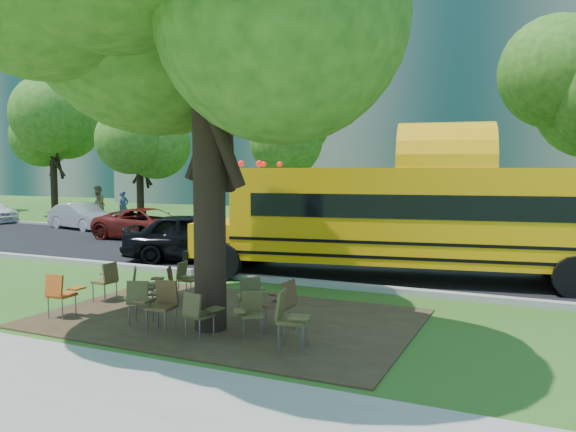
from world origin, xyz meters
The scene contains 28 objects.
ground centered at (0.00, 0.00, 0.00)m, with size 160.00×160.00×0.00m, color #294917.
dirt_patch centered at (1.00, -0.50, 0.01)m, with size 7.00×4.50×0.03m, color #382819.
asphalt_road centered at (0.00, 7.00, 0.02)m, with size 80.00×8.00×0.04m, color black.
kerb_near centered at (0.00, 3.00, 0.07)m, with size 80.00×0.25×0.14m, color gray.
kerb_far centered at (0.00, 11.10, 0.07)m, with size 80.00×0.25×0.14m, color gray.
building_main centered at (-8.00, 36.00, 11.00)m, with size 38.00×16.00×22.00m, color slate.
building_left centered at (-38.00, 40.00, 10.00)m, with size 26.00×14.00×20.00m, color slate.
bg_tree_0 centered at (-12.00, 13.00, 4.57)m, with size 5.20×5.20×7.18m.
bg_tree_1 centered at (-20.00, 15.00, 5.39)m, with size 6.00×6.00×8.40m.
bg_tree_2 centered at (-5.00, 16.00, 4.21)m, with size 4.80×4.80×6.62m.
school_bus centered at (4.06, 4.78, 1.66)m, with size 11.99×4.39×2.88m.
chair_0 centered at (-1.86, -1.82, 0.54)m, with size 0.57×0.53×0.88m.
chair_1 centered at (-0.90, -0.66, 0.54)m, with size 0.75×0.59×0.87m.
chair_2 centered at (-0.17, -1.55, 0.53)m, with size 0.58×0.65×0.85m.
chair_3 centered at (0.43, -1.75, 0.56)m, with size 0.60×0.58×0.91m.
chair_4 centered at (1.29, -1.90, 0.51)m, with size 0.62×0.49×0.83m.
chair_5 centered at (1.97, -1.33, 0.48)m, with size 0.52×0.63×0.77m.
chair_6 centered at (2.35, -0.86, 0.57)m, with size 0.55×0.63×0.93m.
chair_7 centered at (2.88, -1.77, 0.60)m, with size 0.68×0.66×0.97m.
chair_8 centered at (-2.03, -0.38, 0.53)m, with size 0.51×0.58×0.86m.
chair_9 centered at (-0.72, -0.11, 0.50)m, with size 0.66×0.55×0.82m.
chair_10 centered at (-0.71, 0.64, 0.49)m, with size 0.49×0.52×0.80m.
chair_11 centered at (1.44, -0.36, 0.52)m, with size 0.56×0.71×0.83m.
black_car centered at (-3.14, 4.81, 0.77)m, with size 1.81×4.50×1.53m, color black.
bg_car_silver centered at (-13.27, 10.30, 0.62)m, with size 1.32×3.79×1.25m, color #A9A8AE.
bg_car_red centered at (-7.92, 8.51, 0.64)m, with size 2.12×4.60×1.28m, color #51110D.
pedestrian_a centered at (-13.89, 13.92, 0.85)m, with size 0.62×0.41×1.70m, color navy.
pedestrian_b centered at (-15.67, 13.93, 0.97)m, with size 0.94×0.73×1.93m, color brown.
Camera 1 is at (6.39, -9.56, 2.85)m, focal length 35.00 mm.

